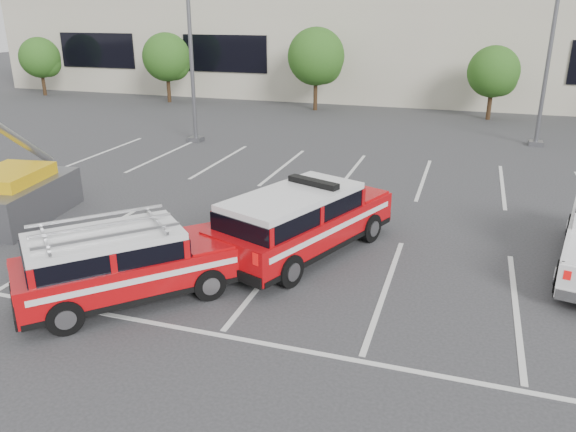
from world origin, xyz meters
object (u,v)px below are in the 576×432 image
at_px(convention_building, 423,25).
at_px(fire_chief_suv, 302,226).
at_px(tree_left, 168,59).
at_px(light_pole_left, 189,24).
at_px(tree_far_left, 42,59).
at_px(utility_rig, 8,198).
at_px(tree_mid_left, 318,59).
at_px(ladder_suv, 125,269).
at_px(tree_mid_right, 495,74).
at_px(light_pole_mid, 554,25).

xyz_separation_m(convention_building, fire_chief_suv, (0.20, -30.59, -3.96)).
bearing_deg(tree_left, light_pole_left, -55.48).
xyz_separation_m(tree_far_left, utility_rig, (16.47, -21.07, -1.84)).
bearing_deg(tree_mid_left, tree_far_left, -180.00).
bearing_deg(fire_chief_suv, tree_left, 147.97).
xyz_separation_m(tree_left, ladder_suv, (12.45, -24.19, -2.06)).
height_order(tree_mid_right, ladder_suv, tree_mid_right).
height_order(tree_left, tree_mid_left, tree_mid_left).
bearing_deg(tree_left, light_pole_mid, -15.43).
xyz_separation_m(tree_left, fire_chief_suv, (15.29, -20.77, -2.02)).
distance_m(tree_far_left, fire_chief_suv, 32.77).
relative_size(tree_left, fire_chief_suv, 0.79).
bearing_deg(light_pole_mid, ladder_suv, -117.54).
distance_m(tree_mid_left, light_pole_left, 10.73).
bearing_deg(tree_far_left, ladder_suv, -47.13).
bearing_deg(tree_left, tree_mid_right, -0.00).
distance_m(tree_far_left, light_pole_left, 19.85).
distance_m(tree_mid_left, light_pole_mid, 13.53).
xyz_separation_m(tree_far_left, light_pole_left, (16.91, -10.05, 2.68)).
bearing_deg(convention_building, fire_chief_suv, -89.62).
distance_m(fire_chief_suv, ladder_suv, 4.45).
relative_size(tree_mid_right, light_pole_left, 0.39).
distance_m(tree_left, ladder_suv, 27.28).
distance_m(light_pole_mid, fire_chief_suv, 16.74).
bearing_deg(tree_mid_right, tree_far_left, 180.00).
bearing_deg(ladder_suv, light_pole_left, 155.37).
bearing_deg(tree_left, convention_building, 33.05).
distance_m(tree_far_left, tree_left, 10.00).
relative_size(tree_far_left, tree_left, 0.90).
bearing_deg(fire_chief_suv, ladder_suv, -108.17).
bearing_deg(convention_building, tree_mid_right, -63.43).
xyz_separation_m(tree_mid_right, fire_chief_suv, (-4.71, -20.77, -1.75)).
height_order(tree_mid_left, fire_chief_suv, tree_mid_left).
distance_m(tree_left, light_pole_left, 12.43).
bearing_deg(ladder_suv, tree_mid_left, 139.76).
relative_size(tree_far_left, light_pole_mid, 0.39).
height_order(tree_far_left, tree_mid_right, same).
bearing_deg(utility_rig, convention_building, 66.01).
relative_size(light_pole_mid, ladder_suv, 2.29).
height_order(tree_far_left, ladder_suv, tree_far_left).
xyz_separation_m(convention_building, tree_far_left, (-25.09, -9.82, -2.22)).
bearing_deg(tree_left, utility_rig, -72.94).
relative_size(convention_building, light_pole_mid, 5.86).
bearing_deg(convention_building, tree_far_left, -158.63).
xyz_separation_m(tree_left, tree_mid_right, (20.00, -0.00, -0.27)).
height_order(tree_far_left, light_pole_mid, light_pole_mid).
xyz_separation_m(fire_chief_suv, utility_rig, (-8.83, -0.30, -0.09)).
relative_size(light_pole_left, fire_chief_suv, 1.83).
height_order(light_pole_mid, ladder_suv, light_pole_mid).
height_order(tree_mid_left, ladder_suv, tree_mid_left).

